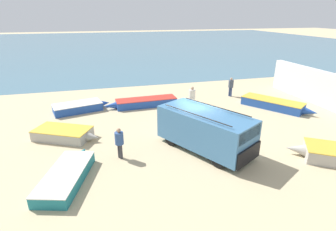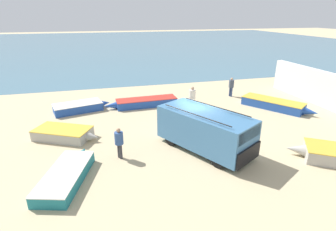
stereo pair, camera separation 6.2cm
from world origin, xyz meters
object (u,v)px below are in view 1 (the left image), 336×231
object	(u,v)px
fisherman_1	(119,141)
fishing_rowboat_4	(65,134)
fisherman_0	(192,96)
fisherman_2	(231,85)
fishing_rowboat_1	(144,102)
fishing_rowboat_5	(79,107)
fishing_rowboat_2	(275,104)
parked_van	(205,129)
fishing_rowboat_0	(67,175)

from	to	relation	value
fisherman_1	fishing_rowboat_4	bearing A→B (deg)	104.02
fishing_rowboat_4	fisherman_0	size ratio (longest dim) A/B	2.15
fisherman_0	fishing_rowboat_4	bearing A→B (deg)	76.18
fisherman_1	fisherman_2	size ratio (longest dim) A/B	0.98
fishing_rowboat_1	fisherman_2	size ratio (longest dim) A/B	3.43
fishing_rowboat_4	fishing_rowboat_5	xyz separation A→B (m)	(0.59, 4.58, -0.00)
fishing_rowboat_1	fishing_rowboat_4	size ratio (longest dim) A/B	1.47
fishing_rowboat_1	fisherman_2	bearing A→B (deg)	-177.47
fishing_rowboat_2	fishing_rowboat_4	world-z (taller)	fishing_rowboat_2
fishing_rowboat_4	fisherman_1	world-z (taller)	fisherman_1
fishing_rowboat_4	fisherman_2	world-z (taller)	fisherman_2
fishing_rowboat_2	fishing_rowboat_4	bearing A→B (deg)	-119.11
fishing_rowboat_1	fishing_rowboat_4	bearing A→B (deg)	37.41
fisherman_2	fishing_rowboat_5	bearing A→B (deg)	-25.13
fishing_rowboat_1	fishing_rowboat_2	bearing A→B (deg)	160.04
parked_van	fisherman_2	bearing A→B (deg)	115.57
fisherman_0	fisherman_1	distance (m)	8.04
fishing_rowboat_1	fisherman_0	distance (m)	3.80
parked_van	fishing_rowboat_1	bearing A→B (deg)	164.37
fishing_rowboat_1	fishing_rowboat_5	bearing A→B (deg)	-4.20
fishing_rowboat_0	fishing_rowboat_2	xyz separation A→B (m)	(14.27, 5.69, 0.06)
fishing_rowboat_1	fisherman_1	bearing A→B (deg)	69.31
fishing_rowboat_4	fishing_rowboat_5	bearing A→B (deg)	110.04
fishing_rowboat_2	parked_van	bearing A→B (deg)	-93.07
fishing_rowboat_2	fisherman_2	xyz separation A→B (m)	(-1.78, 3.65, 0.66)
fisherman_0	fisherman_2	world-z (taller)	fisherman_0
parked_van	fishing_rowboat_0	xyz separation A→B (m)	(-6.73, -1.08, -0.89)
fishing_rowboat_4	fisherman_0	bearing A→B (deg)	44.40
fishing_rowboat_0	fishing_rowboat_1	bearing A→B (deg)	-12.43
fishing_rowboat_2	fisherman_2	distance (m)	4.12
parked_van	fisherman_0	distance (m)	6.01
parked_van	fishing_rowboat_2	distance (m)	8.88
fishing_rowboat_0	fisherman_2	distance (m)	15.61
fishing_rowboat_4	fishing_rowboat_5	size ratio (longest dim) A/B	0.91
fishing_rowboat_5	fisherman_2	bearing A→B (deg)	-12.47
fisherman_1	fisherman_2	distance (m)	12.92
fishing_rowboat_2	fisherman_1	bearing A→B (deg)	-104.30
fishing_rowboat_5	fisherman_1	world-z (taller)	fisherman_1
fishing_rowboat_5	fisherman_2	world-z (taller)	fisherman_2
fisherman_0	fishing_rowboat_0	bearing A→B (deg)	99.64
fishing_rowboat_1	fishing_rowboat_0	bearing A→B (deg)	58.71
fishing_rowboat_5	fisherman_2	size ratio (longest dim) A/B	2.57
fisherman_2	parked_van	bearing A→B (deg)	27.83
fishing_rowboat_1	fisherman_0	bearing A→B (deg)	149.27
fishing_rowboat_4	fisherman_1	distance (m)	4.19
fishing_rowboat_0	fishing_rowboat_5	xyz separation A→B (m)	(0.10, 8.87, 0.04)
fishing_rowboat_2	fisherman_0	world-z (taller)	fisherman_0
fishing_rowboat_1	fishing_rowboat_4	world-z (taller)	fishing_rowboat_4
fishing_rowboat_0	fisherman_0	bearing A→B (deg)	-32.86
parked_van	fisherman_1	distance (m)	4.37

